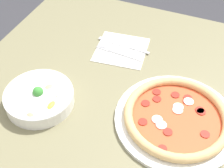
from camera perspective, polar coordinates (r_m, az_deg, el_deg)
name	(u,v)px	position (r m, az deg, el deg)	size (l,w,h in m)	color
dining_table	(119,126)	(1.02, 1.25, -7.68)	(1.15, 1.07, 0.73)	#706B4C
pizza	(176,117)	(0.92, 11.69, -5.97)	(0.36, 0.36, 0.04)	white
bowl	(40,97)	(0.97, -13.11, -2.31)	(0.21, 0.21, 0.07)	white
napkin	(121,50)	(1.14, 1.72, 6.29)	(0.20, 0.20, 0.00)	white
fork	(119,53)	(1.12, 1.32, 5.62)	(0.02, 0.18, 0.00)	silver
knife	(126,46)	(1.15, 2.53, 6.95)	(0.03, 0.20, 0.01)	silver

